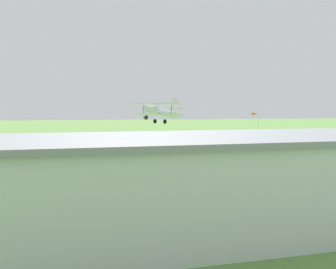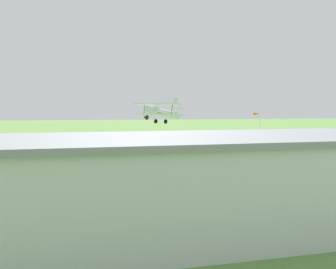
{
  "view_description": "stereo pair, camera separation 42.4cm",
  "coord_description": "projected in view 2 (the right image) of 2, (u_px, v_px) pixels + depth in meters",
  "views": [
    {
      "loc": [
        12.32,
        58.27,
        7.56
      ],
      "look_at": [
        2.13,
        12.43,
        4.46
      ],
      "focal_mm": 43.05,
      "sensor_mm": 36.0,
      "label": 1
    },
    {
      "loc": [
        11.91,
        58.36,
        7.56
      ],
      "look_at": [
        2.13,
        12.43,
        4.46
      ],
      "focal_mm": 43.05,
      "sensor_mm": 36.0,
      "label": 2
    }
  ],
  "objects": [
    {
      "name": "car_white",
      "position": [
        287.0,
        178.0,
        38.43
      ],
      "size": [
        2.14,
        4.47,
        1.65
      ],
      "color": "white",
      "rests_on": "ground_plane"
    },
    {
      "name": "person_crossing_taxiway",
      "position": [
        125.0,
        177.0,
        39.04
      ],
      "size": [
        0.53,
        0.53,
        1.78
      ],
      "color": "#72338C",
      "rests_on": "ground_plane"
    },
    {
      "name": "ground_plane",
      "position": [
        165.0,
        159.0,
        59.93
      ],
      "size": [
        400.0,
        400.0,
        0.0
      ],
      "primitive_type": "plane",
      "color": "#608C42"
    },
    {
      "name": "windsock",
      "position": [
        257.0,
        116.0,
        83.49
      ],
      "size": [
        1.42,
        0.64,
        6.65
      ],
      "color": "silver",
      "rests_on": "ground_plane"
    },
    {
      "name": "person_beside_truck",
      "position": [
        166.0,
        176.0,
        39.96
      ],
      "size": [
        0.51,
        0.51,
        1.58
      ],
      "color": "beige",
      "rests_on": "ground_plane"
    },
    {
      "name": "person_by_parked_cars",
      "position": [
        29.0,
        185.0,
        34.84
      ],
      "size": [
        0.49,
        0.49,
        1.76
      ],
      "color": "navy",
      "rests_on": "ground_plane"
    },
    {
      "name": "hangar",
      "position": [
        199.0,
        183.0,
        24.65
      ],
      "size": [
        27.2,
        12.82,
        5.87
      ],
      "color": "silver",
      "rests_on": "ground_plane"
    },
    {
      "name": "biplane",
      "position": [
        161.0,
        112.0,
        59.21
      ],
      "size": [
        7.95,
        7.89,
        3.89
      ],
      "color": "silver"
    },
    {
      "name": "person_watching_takeoff",
      "position": [
        240.0,
        176.0,
        39.7
      ],
      "size": [
        0.53,
        0.53,
        1.69
      ],
      "color": "orange",
      "rests_on": "ground_plane"
    },
    {
      "name": "person_near_hangar_door",
      "position": [
        229.0,
        175.0,
        40.08
      ],
      "size": [
        0.53,
        0.53,
        1.73
      ],
      "color": "orange",
      "rests_on": "ground_plane"
    }
  ]
}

